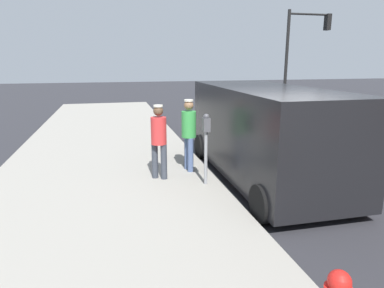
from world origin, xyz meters
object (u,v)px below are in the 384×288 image
pedestrian_in_green (189,130)px  traffic_light_corner (302,45)px  parked_van (264,131)px  pedestrian_in_red (159,137)px  parking_meter_near (206,137)px

pedestrian_in_green → traffic_light_corner: size_ratio=0.33×
parked_van → traffic_light_corner: size_ratio=1.00×
parked_van → traffic_light_corner: bearing=-124.5°
pedestrian_in_red → traffic_light_corner: size_ratio=0.32×
pedestrian_in_green → traffic_light_corner: 12.06m
pedestrian_in_red → traffic_light_corner: (-8.78, -9.10, 2.42)m
parking_meter_near → pedestrian_in_green: 1.02m
pedestrian_in_green → parked_van: (-1.63, 0.60, 0.03)m
pedestrian_in_red → pedestrian_in_green: (-0.77, -0.41, 0.03)m
parking_meter_near → pedestrian_in_green: bearing=-82.5°
pedestrian_in_red → pedestrian_in_green: pedestrian_in_green is taller
pedestrian_in_red → parking_meter_near: bearing=146.5°
pedestrian_in_red → traffic_light_corner: bearing=-134.0°
pedestrian_in_red → parked_van: (-2.40, 0.19, 0.06)m
pedestrian_in_green → pedestrian_in_red: bearing=28.2°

